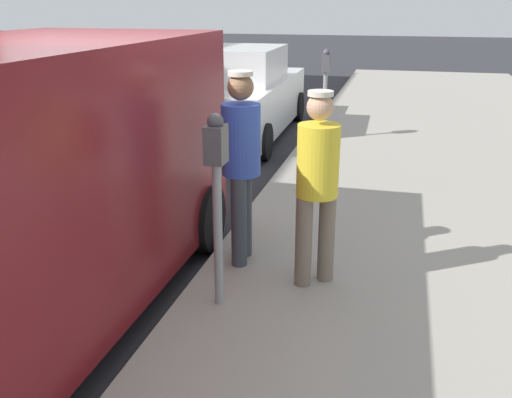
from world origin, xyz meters
TOP-DOWN VIEW (x-y plane):
  - ground_plane at (0.00, 0.00)m, footprint 80.00×80.00m
  - sidewalk_slab at (3.50, 0.00)m, footprint 5.00×32.00m
  - parking_meter_near at (1.35, -0.75)m, footprint 0.14×0.18m
  - parking_meter_far at (1.35, 5.13)m, footprint 0.14×0.18m
  - pedestrian_in_yellow at (2.02, -0.20)m, footprint 0.34×0.34m
  - pedestrian_in_blue at (1.31, 0.06)m, footprint 0.34×0.36m
  - parked_sedan_ahead at (-0.35, 5.61)m, footprint 2.01×4.43m

SIDE VIEW (x-z plane):
  - ground_plane at x=0.00m, z-range 0.00..0.00m
  - sidewalk_slab at x=3.50m, z-range 0.00..0.15m
  - parked_sedan_ahead at x=-0.35m, z-range -0.08..1.57m
  - pedestrian_in_yellow at x=2.02m, z-range 0.26..1.89m
  - pedestrian_in_blue at x=1.31m, z-range 0.28..2.00m
  - parking_meter_near at x=1.35m, z-range 0.42..1.94m
  - parking_meter_far at x=1.35m, z-range 0.42..1.94m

